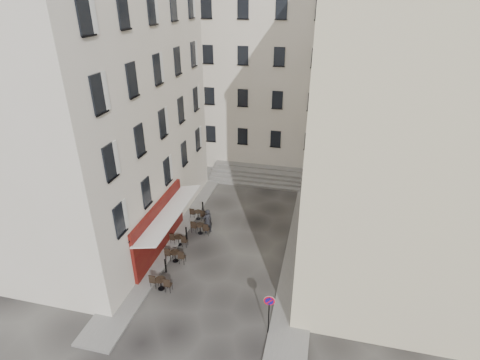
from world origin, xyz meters
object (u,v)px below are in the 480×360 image
(bistro_table_b, at_px, (175,255))
(pedestrian, at_px, (208,221))
(no_parking_sign, at_px, (269,308))
(bistro_table_a, at_px, (161,283))

(bistro_table_b, height_order, pedestrian, pedestrian)
(bistro_table_b, distance_m, pedestrian, 3.71)
(no_parking_sign, distance_m, bistro_table_b, 7.81)
(bistro_table_b, bearing_deg, bistro_table_a, -86.51)
(no_parking_sign, bearing_deg, bistro_table_b, 143.30)
(bistro_table_a, bearing_deg, no_parking_sign, -14.10)
(no_parking_sign, xyz_separation_m, bistro_table_a, (-6.39, 1.61, -1.20))
(bistro_table_a, distance_m, pedestrian, 6.11)
(pedestrian, bearing_deg, bistro_table_b, 29.89)
(bistro_table_b, relative_size, pedestrian, 0.72)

